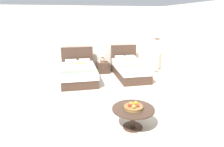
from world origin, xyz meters
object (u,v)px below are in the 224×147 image
(nightstand, at_px, (103,68))
(table_lamp, at_px, (103,57))
(vase, at_px, (100,61))
(floor_lamp_corner, at_px, (156,55))
(fruit_bowl, at_px, (133,107))
(coffee_table, at_px, (133,112))
(bed_near_window, at_px, (79,73))
(bed_near_corner, at_px, (130,69))

(nightstand, relative_size, table_lamp, 1.19)
(table_lamp, distance_m, vase, 0.23)
(floor_lamp_corner, bearing_deg, vase, 175.13)
(vase, bearing_deg, fruit_bowl, -89.12)
(vase, bearing_deg, floor_lamp_corner, -4.87)
(coffee_table, relative_size, fruit_bowl, 2.21)
(table_lamp, xyz_separation_m, floor_lamp_corner, (2.37, -0.27, 0.01))
(nightstand, distance_m, coffee_table, 4.49)
(bed_near_window, relative_size, vase, 12.44)
(bed_near_window, bearing_deg, table_lamp, 37.48)
(table_lamp, height_order, coffee_table, table_lamp)
(bed_near_window, height_order, floor_lamp_corner, floor_lamp_corner)
(nightstand, relative_size, vase, 2.76)
(vase, bearing_deg, nightstand, 15.03)
(table_lamp, distance_m, coffee_table, 4.53)
(nightstand, bearing_deg, bed_near_window, -143.19)
(nightstand, bearing_deg, table_lamp, 90.00)
(fruit_bowl, height_order, floor_lamp_corner, floor_lamp_corner)
(bed_near_corner, relative_size, vase, 12.15)
(bed_near_window, distance_m, nightstand, 1.36)
(nightstand, relative_size, floor_lamp_corner, 0.34)
(bed_near_corner, height_order, nightstand, bed_near_corner)
(fruit_bowl, bearing_deg, bed_near_corner, 74.10)
(nightstand, bearing_deg, coffee_table, -90.93)
(nightstand, bearing_deg, bed_near_corner, -40.18)
(vase, height_order, fruit_bowl, vase)
(vase, distance_m, fruit_bowl, 4.48)
(bed_near_corner, relative_size, floor_lamp_corner, 1.48)
(bed_near_window, bearing_deg, fruit_bowl, -74.81)
(table_lamp, xyz_separation_m, fruit_bowl, (-0.08, -4.54, -0.20))
(bed_near_window, xyz_separation_m, floor_lamp_corner, (3.46, 0.56, 0.44))
(table_lamp, height_order, fruit_bowl, table_lamp)
(fruit_bowl, relative_size, floor_lamp_corner, 0.28)
(vase, height_order, coffee_table, vase)
(bed_near_corner, xyz_separation_m, fruit_bowl, (-1.05, -3.70, 0.19))
(nightstand, distance_m, fruit_bowl, 4.53)
(nightstand, xyz_separation_m, vase, (-0.15, -0.04, 0.33))
(nightstand, height_order, table_lamp, table_lamp)
(bed_near_corner, relative_size, nightstand, 4.40)
(bed_near_window, height_order, nightstand, bed_near_window)
(fruit_bowl, bearing_deg, coffee_table, 76.06)
(floor_lamp_corner, bearing_deg, nightstand, 173.86)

